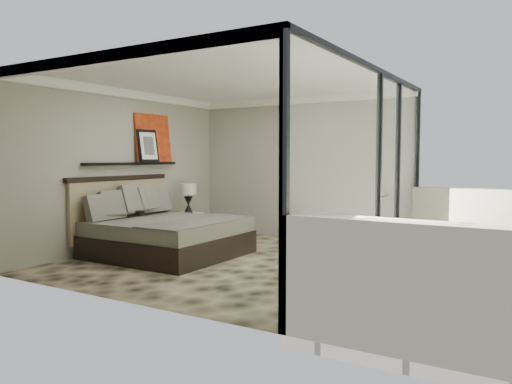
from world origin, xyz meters
The scene contains 14 objects.
floor centered at (0.00, 0.00, 0.00)m, with size 5.00×5.00×0.00m, color black.
ceiling centered at (0.00, 0.00, 2.79)m, with size 4.50×5.00×0.02m, color silver.
back_wall centered at (0.00, 2.49, 1.40)m, with size 4.50×0.02×2.80m, color gray.
left_wall centered at (-2.24, 0.00, 1.40)m, with size 0.02×5.00×2.80m, color gray.
glass_wall centered at (2.25, 0.00, 1.40)m, with size 0.08×5.00×2.80m, color white.
terrace_slab centered at (3.75, 0.00, -0.06)m, with size 3.00×5.00×0.12m, color #BCB4A1.
picture_ledge centered at (-2.18, 0.10, 1.50)m, with size 0.12×2.20×0.05m, color black.
bed centered at (-1.21, -0.21, 0.36)m, with size 2.22×2.15×1.23m.
nightstand centered at (-1.91, 1.27, 0.25)m, with size 0.50×0.50×0.50m, color black.
table_lamp centered at (-1.86, 1.26, 0.89)m, with size 0.32×0.32×0.58m.
abstract_canvas centered at (-2.19, 0.65, 1.97)m, with size 0.04×0.90×0.90m, color #BA3C0F.
framed_print centered at (-2.14, 0.45, 1.82)m, with size 0.03×0.50×0.60m, color black.
ottoman centered at (3.84, 1.40, 0.26)m, with size 0.53×0.53×0.53m, color silver.
lounger centered at (3.49, 0.09, 0.18)m, with size 1.01×1.59×0.58m.
Camera 1 is at (4.34, -6.42, 1.62)m, focal length 35.00 mm.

